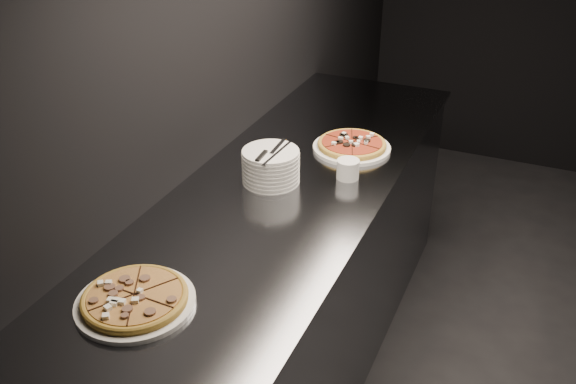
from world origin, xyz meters
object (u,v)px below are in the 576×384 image
at_px(pizza_tomato, 352,145).
at_px(ramekin, 348,169).
at_px(pizza_mushroom, 135,299).
at_px(plate_stack, 271,166).
at_px(cutlery, 271,152).
at_px(counter, 288,280).

distance_m(pizza_tomato, ramekin, 0.25).
distance_m(pizza_mushroom, plate_stack, 0.81).
bearing_deg(cutlery, ramekin, 29.09).
bearing_deg(pizza_mushroom, cutlery, 86.61).
relative_size(counter, pizza_tomato, 7.29).
relative_size(pizza_tomato, cutlery, 1.47).
bearing_deg(ramekin, pizza_mushroom, -107.21).
bearing_deg(plate_stack, ramekin, 28.90).
bearing_deg(pizza_mushroom, plate_stack, 87.28).
xyz_separation_m(counter, cutlery, (-0.06, -0.03, 0.59)).
height_order(plate_stack, cutlery, cutlery).
xyz_separation_m(counter, ramekin, (0.19, 0.12, 0.50)).
bearing_deg(counter, pizza_mushroom, -97.09).
distance_m(counter, plate_stack, 0.53).
relative_size(cutlery, ramekin, 2.65).
height_order(pizza_mushroom, cutlery, cutlery).
height_order(counter, pizza_tomato, pizza_tomato).
bearing_deg(counter, cutlery, -149.02).
xyz_separation_m(pizza_tomato, cutlery, (-0.18, -0.40, 0.11)).
relative_size(counter, pizza_mushroom, 7.27).
relative_size(counter, plate_stack, 11.43).
relative_size(plate_stack, ramekin, 2.49).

